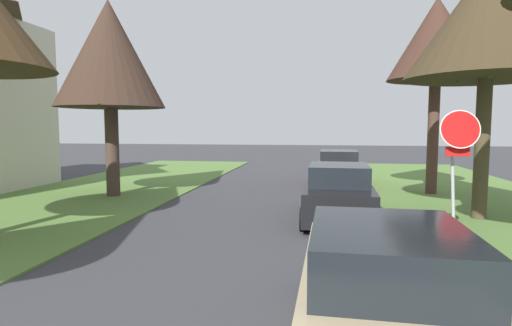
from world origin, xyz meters
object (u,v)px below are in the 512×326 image
object	(u,v)px
street_tree_right_far	(437,40)
parked_sedan_black	(338,194)
street_tree_left_mid_b	(109,55)
stop_sign_far	(458,149)
parked_sedan_red	(338,169)
street_tree_right_mid_b	(488,21)
parked_sedan_tan	(385,298)

from	to	relation	value
street_tree_right_far	parked_sedan_black	world-z (taller)	street_tree_right_far
street_tree_right_far	street_tree_left_mid_b	xyz separation A→B (m)	(-11.98, -2.36, -0.62)
stop_sign_far	parked_sedan_black	world-z (taller)	stop_sign_far
street_tree_right_far	parked_sedan_red	bearing A→B (deg)	147.60
street_tree_left_mid_b	parked_sedan_red	xyz separation A→B (m)	(8.53, 4.55, -4.53)
street_tree_right_mid_b	street_tree_left_mid_b	world-z (taller)	street_tree_left_mid_b
street_tree_right_mid_b	street_tree_right_far	distance (m)	4.38
parked_sedan_tan	parked_sedan_red	bearing A→B (deg)	89.56
parked_sedan_tan	parked_sedan_black	size ratio (longest dim) A/B	1.00
street_tree_right_far	parked_sedan_black	bearing A→B (deg)	-128.03
street_tree_right_far	parked_sedan_red	size ratio (longest dim) A/B	1.67
parked_sedan_tan	stop_sign_far	bearing A→B (deg)	64.73
parked_sedan_black	street_tree_left_mid_b	bearing A→B (deg)	163.46
street_tree_right_far	parked_sedan_tan	size ratio (longest dim) A/B	1.67
street_tree_right_mid_b	parked_sedan_black	bearing A→B (deg)	-173.54
stop_sign_far	parked_sedan_red	world-z (taller)	stop_sign_far
street_tree_right_far	street_tree_left_mid_b	bearing A→B (deg)	-168.85
parked_sedan_tan	parked_sedan_red	xyz separation A→B (m)	(0.11, 14.17, 0.00)
street_tree_left_mid_b	parked_sedan_red	distance (m)	10.67
street_tree_right_mid_b	street_tree_left_mid_b	size ratio (longest dim) A/B	0.98
street_tree_left_mid_b	parked_sedan_black	size ratio (longest dim) A/B	1.62
parked_sedan_black	stop_sign_far	bearing A→B (deg)	-49.62
street_tree_right_mid_b	parked_sedan_tan	bearing A→B (deg)	-116.08
parked_sedan_tan	parked_sedan_red	distance (m)	14.17
street_tree_right_mid_b	parked_sedan_black	xyz separation A→B (m)	(-3.93, -0.45, -4.78)
street_tree_right_mid_b	street_tree_right_far	size ratio (longest dim) A/B	0.95
street_tree_left_mid_b	parked_sedan_red	size ratio (longest dim) A/B	1.62
street_tree_right_mid_b	parked_sedan_black	distance (m)	6.20
stop_sign_far	street_tree_right_far	world-z (taller)	street_tree_right_far
stop_sign_far	street_tree_left_mid_b	bearing A→B (deg)	153.92
stop_sign_far	parked_sedan_tan	xyz separation A→B (m)	(-2.11, -4.47, -1.44)
parked_sedan_tan	parked_sedan_black	distance (m)	7.18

